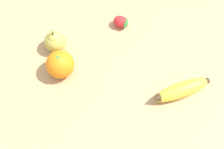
# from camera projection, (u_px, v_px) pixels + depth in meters

# --- Properties ---
(ground_plane) EXTENTS (3.00, 3.00, 0.00)m
(ground_plane) POSITION_uv_depth(u_px,v_px,m) (115.00, 96.00, 0.91)
(ground_plane) COLOR tan
(banana) EXTENTS (0.15, 0.15, 0.04)m
(banana) POSITION_uv_depth(u_px,v_px,m) (181.00, 90.00, 0.90)
(banana) COLOR gold
(banana) RESTS_ON ground_plane
(orange) EXTENTS (0.08, 0.08, 0.08)m
(orange) POSITION_uv_depth(u_px,v_px,m) (60.00, 64.00, 0.91)
(orange) COLOR orange
(orange) RESTS_ON ground_plane
(pear) EXTENTS (0.07, 0.07, 0.08)m
(pear) POSITION_uv_depth(u_px,v_px,m) (55.00, 41.00, 0.95)
(pear) COLOR #B7AD47
(pear) RESTS_ON ground_plane
(strawberry) EXTENTS (0.05, 0.04, 0.04)m
(strawberry) POSITION_uv_depth(u_px,v_px,m) (122.00, 22.00, 1.01)
(strawberry) COLOR red
(strawberry) RESTS_ON ground_plane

